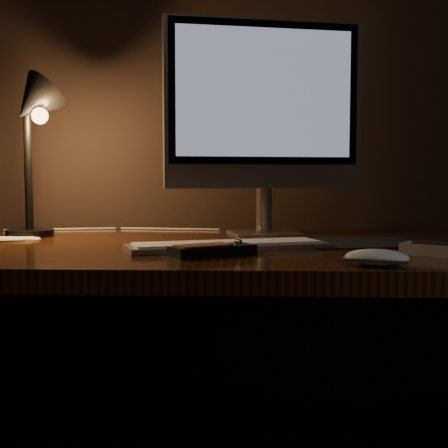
{
  "coord_description": "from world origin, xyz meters",
  "views": [
    {
      "loc": [
        0.12,
        0.53,
        0.9
      ],
      "look_at": [
        0.07,
        1.73,
        0.8
      ],
      "focal_mm": 50.0,
      "sensor_mm": 36.0,
      "label": 1
    }
  ],
  "objects_px": {
    "keyboard": "(227,245)",
    "media_remote": "(212,250)",
    "monitor": "(265,109)",
    "desk_lamp": "(33,126)",
    "mouse": "(377,260)",
    "desk": "(195,297)"
  },
  "relations": [
    {
      "from": "keyboard",
      "to": "media_remote",
      "type": "bearing_deg",
      "value": -121.72
    },
    {
      "from": "monitor",
      "to": "desk_lamp",
      "type": "xyz_separation_m",
      "value": [
        -0.54,
        -0.1,
        -0.05
      ]
    },
    {
      "from": "mouse",
      "to": "desk_lamp",
      "type": "xyz_separation_m",
      "value": [
        -0.71,
        0.44,
        0.25
      ]
    },
    {
      "from": "mouse",
      "to": "desk_lamp",
      "type": "bearing_deg",
      "value": 168.65
    },
    {
      "from": "mouse",
      "to": "media_remote",
      "type": "bearing_deg",
      "value": 175.73
    },
    {
      "from": "mouse",
      "to": "media_remote",
      "type": "distance_m",
      "value": 0.3
    },
    {
      "from": "keyboard",
      "to": "media_remote",
      "type": "distance_m",
      "value": 0.11
    },
    {
      "from": "desk_lamp",
      "to": "keyboard",
      "type": "bearing_deg",
      "value": -1.89
    },
    {
      "from": "desk",
      "to": "monitor",
      "type": "xyz_separation_m",
      "value": [
        0.16,
        0.15,
        0.44
      ]
    },
    {
      "from": "monitor",
      "to": "media_remote",
      "type": "relative_size",
      "value": 3.19
    },
    {
      "from": "desk",
      "to": "desk_lamp",
      "type": "relative_size",
      "value": 4.12
    },
    {
      "from": "desk",
      "to": "mouse",
      "type": "bearing_deg",
      "value": -49.89
    },
    {
      "from": "monitor",
      "to": "mouse",
      "type": "xyz_separation_m",
      "value": [
        0.17,
        -0.54,
        -0.3
      ]
    },
    {
      "from": "keyboard",
      "to": "desk_lamp",
      "type": "bearing_deg",
      "value": 136.57
    },
    {
      "from": "desk",
      "to": "keyboard",
      "type": "relative_size",
      "value": 3.99
    },
    {
      "from": "desk",
      "to": "desk_lamp",
      "type": "bearing_deg",
      "value": 172.83
    },
    {
      "from": "desk",
      "to": "monitor",
      "type": "distance_m",
      "value": 0.49
    },
    {
      "from": "mouse",
      "to": "media_remote",
      "type": "xyz_separation_m",
      "value": [
        -0.27,
        0.13,
        0.0
      ]
    },
    {
      "from": "monitor",
      "to": "mouse",
      "type": "relative_size",
      "value": 5.02
    },
    {
      "from": "media_remote",
      "to": "desk_lamp",
      "type": "xyz_separation_m",
      "value": [
        -0.44,
        0.31,
        0.25
      ]
    },
    {
      "from": "mouse",
      "to": "monitor",
      "type": "bearing_deg",
      "value": 127.76
    },
    {
      "from": "keyboard",
      "to": "mouse",
      "type": "height_order",
      "value": "mouse"
    }
  ]
}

